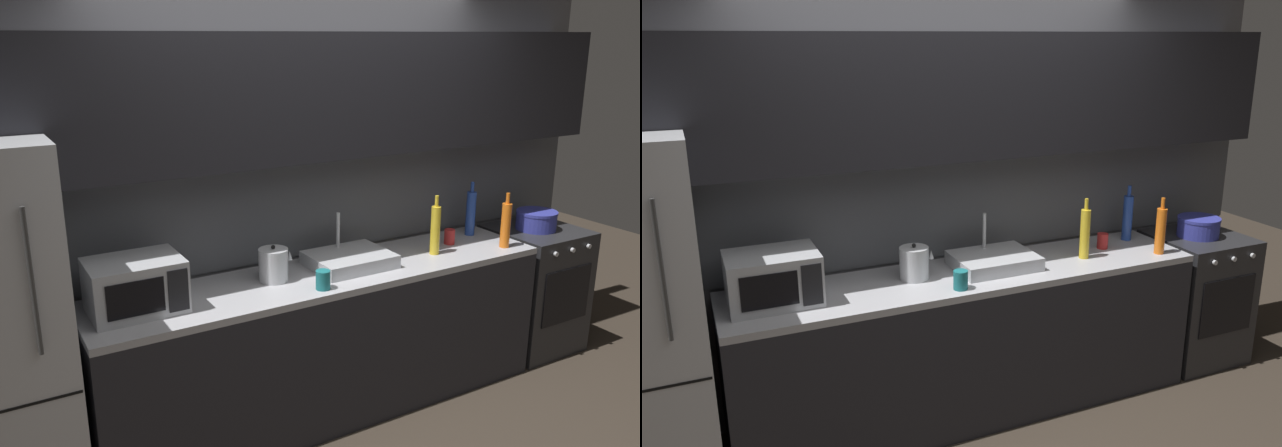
% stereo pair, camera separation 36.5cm
% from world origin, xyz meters
% --- Properties ---
extents(back_wall, '(4.56, 0.44, 2.50)m').
position_xyz_m(back_wall, '(0.00, 1.20, 1.55)').
color(back_wall, slate).
rests_on(back_wall, ground).
extents(counter_run, '(2.82, 0.60, 0.90)m').
position_xyz_m(counter_run, '(0.00, 0.90, 0.45)').
color(counter_run, black).
rests_on(counter_run, ground).
extents(oven_range, '(0.60, 0.62, 0.90)m').
position_xyz_m(oven_range, '(1.75, 0.90, 0.45)').
color(oven_range, '#232326').
rests_on(oven_range, ground).
extents(microwave, '(0.46, 0.35, 0.27)m').
position_xyz_m(microwave, '(-1.11, 0.92, 1.04)').
color(microwave, '#A8AAAF').
rests_on(microwave, counter_run).
extents(sink_basin, '(0.48, 0.38, 0.30)m').
position_xyz_m(sink_basin, '(0.17, 0.93, 0.94)').
color(sink_basin, '#ADAFB5').
rests_on(sink_basin, counter_run).
extents(kettle, '(0.20, 0.17, 0.21)m').
position_xyz_m(kettle, '(-0.33, 0.94, 0.99)').
color(kettle, '#B7BABF').
rests_on(kettle, counter_run).
extents(wine_bottle_yellow, '(0.06, 0.06, 0.38)m').
position_xyz_m(wine_bottle_yellow, '(0.75, 0.85, 1.06)').
color(wine_bottle_yellow, gold).
rests_on(wine_bottle_yellow, counter_run).
extents(wine_bottle_blue, '(0.07, 0.07, 0.37)m').
position_xyz_m(wine_bottle_blue, '(1.23, 1.04, 1.06)').
color(wine_bottle_blue, '#234299').
rests_on(wine_bottle_blue, counter_run).
extents(wine_bottle_orange, '(0.06, 0.06, 0.36)m').
position_xyz_m(wine_bottle_orange, '(1.24, 0.72, 1.05)').
color(wine_bottle_orange, orange).
rests_on(wine_bottle_orange, counter_run).
extents(mug_teal, '(0.08, 0.08, 0.11)m').
position_xyz_m(mug_teal, '(-0.16, 0.69, 0.95)').
color(mug_teal, '#19666B').
rests_on(mug_teal, counter_run).
extents(mug_red, '(0.07, 0.07, 0.10)m').
position_xyz_m(mug_red, '(0.97, 0.95, 0.95)').
color(mug_red, '#A82323').
rests_on(mug_red, counter_run).
extents(cooking_pot, '(0.28, 0.28, 0.14)m').
position_xyz_m(cooking_pot, '(1.72, 0.90, 0.97)').
color(cooking_pot, '#333899').
rests_on(cooking_pot, oven_range).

